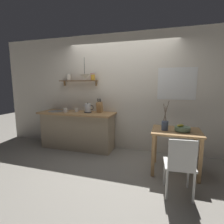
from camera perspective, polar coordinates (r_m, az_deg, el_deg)
The scene contains 13 objects.
ground_plane at distance 3.88m, azimuth 0.32°, elevation -14.66°, with size 14.00×14.00×0.00m, color gray.
back_wall at distance 4.13m, azimuth 5.73°, elevation 6.14°, with size 6.80×0.11×2.70m.
kitchen_counter at distance 4.38m, azimuth -11.12°, elevation -5.73°, with size 1.83×0.63×0.90m.
wall_shelf at distance 4.37m, azimuth -9.99°, elevation 10.57°, with size 0.97×0.20×0.30m.
dining_table at distance 3.31m, azimuth 20.06°, elevation -8.05°, with size 0.82×0.67×0.76m.
dining_chair_near at distance 2.65m, azimuth 21.23°, elevation -15.41°, with size 0.44×0.45×0.86m.
fruit_bowl at distance 3.23m, azimuth 21.86°, elevation -5.00°, with size 0.26×0.26×0.12m.
twig_vase at distance 3.20m, azimuth 16.81°, elevation -4.14°, with size 0.11×0.11×0.52m.
electric_kettle at distance 4.15m, azimuth -7.85°, elevation 1.25°, with size 0.26×0.17×0.23m.
knife_block at distance 4.11m, azimuth -4.06°, elevation 1.63°, with size 0.12×0.18×0.33m.
coffee_mug_by_sink at distance 4.30m, azimuth -14.93°, elevation 0.56°, with size 0.13×0.09×0.10m.
coffee_mug_spare at distance 4.31m, azimuth -11.49°, elevation 0.66°, with size 0.12×0.08×0.09m.
pendant_lamp at distance 4.05m, azimuth -8.88°, elevation 11.25°, with size 0.22×0.22×0.48m.
Camera 1 is at (1.04, -3.39, 1.56)m, focal length 28.11 mm.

